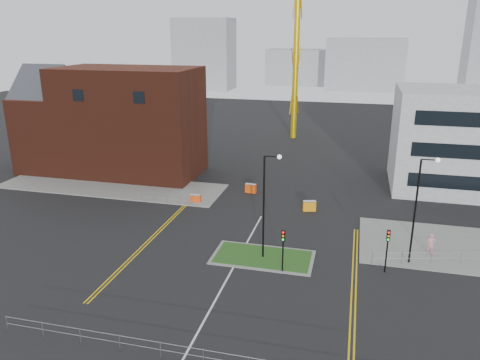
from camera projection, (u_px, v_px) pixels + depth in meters
The scene contains 23 objects.
ground at pixel (213, 305), 33.02m from camera, with size 200.00×200.00×0.00m, color black.
pavement_left at pixel (112, 186), 57.96m from camera, with size 28.00×8.00×0.12m, color slate.
island_kerb at pixel (263, 257), 39.92m from camera, with size 8.60×4.60×0.08m, color slate.
grass_island at pixel (263, 257), 39.92m from camera, with size 8.00×4.00×0.12m, color #1E4D19.
brick_building at pixel (110, 122), 62.10m from camera, with size 24.20×10.07×14.24m.
streetlamp_island at pixel (266, 198), 38.22m from camera, with size 1.46×0.36×9.18m.
streetlamp_right_near at pixel (419, 203), 37.27m from camera, with size 1.46×0.36×9.18m.
traffic_light_island at pixel (283, 243), 36.82m from camera, with size 0.28×0.33×3.65m.
traffic_light_right at pixel (388, 243), 36.80m from camera, with size 0.28×0.33×3.65m.
railing_front at pixel (182, 350), 27.24m from camera, with size 24.05×0.05×1.10m.
railing_left at pixel (166, 198), 51.96m from camera, with size 6.05×0.05×1.10m.
centre_line at pixel (221, 291), 34.87m from camera, with size 0.15×30.00×0.01m, color silver.
yellow_left_a at pixel (153, 235), 44.34m from camera, with size 0.12×24.00×0.01m, color gold.
yellow_left_b at pixel (156, 235), 44.27m from camera, with size 0.12×24.00×0.01m, color gold.
yellow_right_a at pixel (352, 280), 36.34m from camera, with size 0.12×20.00×0.01m, color gold.
yellow_right_b at pixel (356, 281), 36.27m from camera, with size 0.12×20.00×0.01m, color gold.
skyline_a at pixel (205, 54), 149.67m from camera, with size 18.00×12.00×22.00m, color gray.
skyline_b at pixel (365, 64), 148.17m from camera, with size 24.00×12.00×16.00m, color gray.
skyline_d at pixel (311, 67), 162.21m from camera, with size 30.00×12.00×12.00m, color gray.
pedestrian at pixel (431, 244), 40.24m from camera, with size 0.70×0.46×1.93m, color pink.
barrier_left at pixel (196, 198), 52.45m from camera, with size 1.16×0.42×0.97m.
barrier_mid at pixel (251, 188), 55.62m from camera, with size 1.36×0.59×1.11m.
barrier_right at pixel (309, 205), 50.03m from camera, with size 1.43×0.81×1.14m.
Camera 1 is at (8.91, -27.34, 18.60)m, focal length 35.00 mm.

